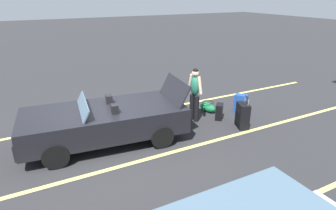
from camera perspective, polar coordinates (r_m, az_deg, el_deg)
ground_plane at (r=7.90m, az=-12.09°, el=-7.07°), size 80.00×80.00×0.00m
lot_line_near at (r=9.11m, az=-14.52°, el=-3.26°), size 18.00×0.12×0.01m
lot_line_mid at (r=6.81m, az=-8.96°, el=-11.88°), size 18.00×0.12×0.01m
convertible_car at (r=7.61m, az=-13.91°, el=-3.37°), size 4.34×2.19×1.51m
suitcase_large_black at (r=8.61m, az=14.64°, el=-2.07°), size 0.44×0.55×0.95m
suitcase_medium_bright at (r=9.68m, az=14.30°, el=0.26°), size 0.42×0.47×0.62m
suitcase_small_carryon at (r=9.06m, az=10.19°, el=-1.32°), size 0.38×0.38×0.50m
duffel_bag at (r=9.60m, az=7.93°, el=-0.41°), size 0.44×0.69×0.34m
traveler_person at (r=8.63m, az=5.36°, el=2.62°), size 0.28×0.61×1.65m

